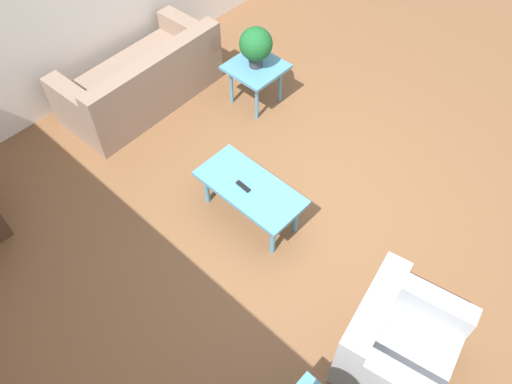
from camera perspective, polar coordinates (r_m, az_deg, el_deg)
name	(u,v)px	position (r m, az deg, el deg)	size (l,w,h in m)	color
ground_plane	(302,203)	(5.06, 5.27, -1.27)	(14.00, 14.00, 0.00)	brown
sofa	(143,81)	(6.05, -12.81, 12.25)	(0.95, 1.90, 0.76)	gray
armchair	(395,343)	(4.12, 15.61, -16.32)	(0.91, 0.98, 0.77)	#A8ADB2
coffee_table	(250,190)	(4.64, -0.68, 0.20)	(1.05, 0.50, 0.45)	teal
side_table_plant	(256,71)	(5.80, -0.02, 13.68)	(0.59, 0.59, 0.52)	teal
potted_plant	(256,45)	(5.59, -0.02, 16.47)	(0.37, 0.37, 0.47)	#333338
remote_control	(243,186)	(4.58, -1.47, 0.65)	(0.16, 0.05, 0.02)	black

